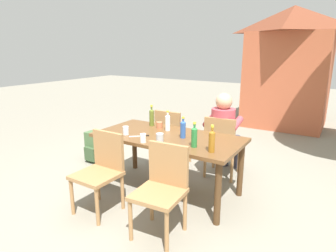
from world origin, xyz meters
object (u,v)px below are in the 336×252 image
(chair_far_left, at_px, (171,135))
(bottle_blue, at_px, (183,129))
(bottle_olive, at_px, (152,117))
(brick_kiosk, at_px, (289,65))
(cup_steel, at_px, (160,138))
(bottle_amber, at_px, (212,141))
(table_knife, at_px, (141,136))
(chair_near_left, at_px, (102,168))
(dining_table, at_px, (168,142))
(chair_far_right, at_px, (221,144))
(bottle_green, at_px, (194,136))
(cup_terracotta, at_px, (159,125))
(backpack_by_near_side, at_px, (95,148))
(cup_glass, at_px, (126,131))
(cup_white, at_px, (143,138))
(chair_near_right, at_px, (162,185))
(person_in_white_shirt, at_px, (225,130))

(chair_far_left, distance_m, bottle_blue, 0.99)
(bottle_olive, height_order, brick_kiosk, brick_kiosk)
(cup_steel, bearing_deg, bottle_amber, 4.71)
(cup_steel, bearing_deg, table_knife, 162.78)
(brick_kiosk, bearing_deg, table_knife, -100.69)
(chair_near_left, height_order, bottle_blue, bottle_blue)
(dining_table, relative_size, chair_far_left, 2.04)
(chair_far_right, height_order, bottle_green, bottle_green)
(dining_table, relative_size, cup_steel, 15.28)
(table_knife, bearing_deg, chair_near_left, -103.90)
(cup_terracotta, bearing_deg, table_knife, -88.75)
(bottle_blue, relative_size, backpack_by_near_side, 0.53)
(chair_far_right, distance_m, cup_glass, 1.33)
(cup_terracotta, xyz_separation_m, cup_steel, (0.36, -0.53, 0.02))
(chair_far_left, xyz_separation_m, backpack_by_near_side, (-1.11, -0.51, -0.26))
(dining_table, relative_size, cup_white, 17.85)
(chair_near_right, height_order, person_in_white_shirt, person_in_white_shirt)
(cup_steel, bearing_deg, chair_near_left, -137.98)
(chair_near_right, relative_size, cup_terracotta, 10.38)
(brick_kiosk, bearing_deg, cup_glass, -102.98)
(chair_near_right, distance_m, bottle_amber, 0.67)
(person_in_white_shirt, relative_size, cup_terracotta, 14.07)
(cup_steel, bearing_deg, bottle_olive, 131.41)
(chair_near_right, relative_size, cup_glass, 8.38)
(bottle_blue, bearing_deg, chair_far_right, 73.80)
(cup_steel, distance_m, cup_white, 0.19)
(chair_near_right, bearing_deg, cup_steel, 125.74)
(chair_far_right, bearing_deg, person_in_white_shirt, 93.21)
(chair_near_left, relative_size, cup_glass, 8.38)
(chair_near_left, distance_m, bottle_blue, 1.02)
(bottle_blue, distance_m, brick_kiosk, 4.29)
(bottle_green, relative_size, brick_kiosk, 0.10)
(table_knife, bearing_deg, bottle_blue, 24.90)
(chair_far_right, bearing_deg, bottle_blue, -106.20)
(bottle_blue, height_order, backpack_by_near_side, bottle_blue)
(cup_white, relative_size, backpack_by_near_side, 0.21)
(backpack_by_near_side, xyz_separation_m, brick_kiosk, (2.09, 4.03, 1.16))
(chair_far_right, xyz_separation_m, chair_near_left, (-0.80, -1.47, 0.00))
(bottle_amber, xyz_separation_m, brick_kiosk, (-0.10, 4.51, 0.54))
(dining_table, bearing_deg, brick_kiosk, 82.28)
(cup_terracotta, bearing_deg, chair_near_left, -97.34)
(chair_far_left, height_order, cup_glass, chair_far_left)
(bottle_amber, bearing_deg, table_knife, 176.45)
(backpack_by_near_side, bearing_deg, cup_terracotta, -0.00)
(bottle_blue, distance_m, cup_steel, 0.34)
(chair_near_right, xyz_separation_m, chair_far_left, (-0.79, 1.47, 0.00))
(chair_near_right, xyz_separation_m, bottle_amber, (0.28, 0.48, 0.36))
(chair_near_right, relative_size, bottle_olive, 3.02)
(chair_far_left, bearing_deg, bottle_green, -47.96)
(chair_near_right, height_order, brick_kiosk, brick_kiosk)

